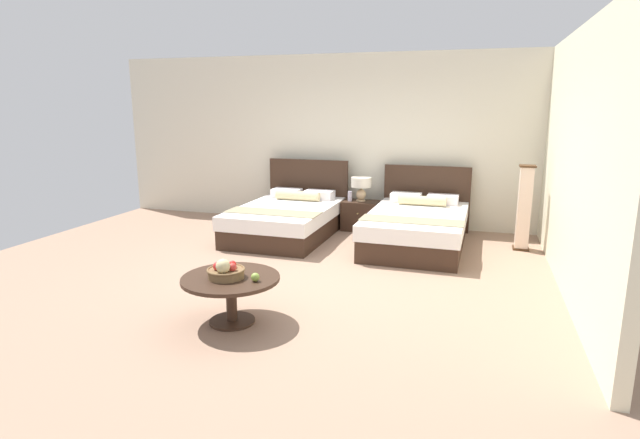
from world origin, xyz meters
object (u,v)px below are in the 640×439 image
object	(u,v)px
table_lamp	(361,185)
bed_near_corner	(417,227)
floor_lamp_corner	(524,208)
nightstand	(361,215)
fruit_bowl	(226,271)
loose_apple	(255,277)
coffee_table	(231,286)
bed_near_window	(288,218)
vase	(350,196)

from	to	relation	value
table_lamp	bed_near_corner	bearing A→B (deg)	-36.15
floor_lamp_corner	table_lamp	bearing A→B (deg)	168.84
nightstand	fruit_bowl	xyz separation A→B (m)	(-0.38, -4.06, 0.29)
loose_apple	bed_near_corner	bearing A→B (deg)	71.97
nightstand	table_lamp	world-z (taller)	table_lamp
coffee_table	loose_apple	world-z (taller)	loose_apple
bed_near_window	table_lamp	distance (m)	1.34
bed_near_corner	vase	xyz separation A→B (m)	(-1.19, 0.68, 0.28)
floor_lamp_corner	loose_apple	bearing A→B (deg)	-125.37
table_lamp	vase	world-z (taller)	table_lamp
vase	fruit_bowl	size ratio (longest dim) A/B	0.45
vase	loose_apple	world-z (taller)	vase
loose_apple	table_lamp	bearing A→B (deg)	88.98
table_lamp	floor_lamp_corner	bearing A→B (deg)	-11.16
coffee_table	fruit_bowl	distance (m)	0.17
bed_near_corner	nightstand	world-z (taller)	bed_near_corner
bed_near_window	nightstand	bearing A→B (deg)	35.08
bed_near_corner	fruit_bowl	bearing A→B (deg)	-112.62
table_lamp	fruit_bowl	xyz separation A→B (m)	(-0.38, -4.08, -0.22)
bed_near_corner	floor_lamp_corner	world-z (taller)	floor_lamp_corner
bed_near_window	fruit_bowl	size ratio (longest dim) A/B	6.11
nightstand	vase	world-z (taller)	vase
vase	bed_near_corner	bearing A→B (deg)	-29.78
bed_near_window	coffee_table	size ratio (longest dim) A/B	2.35
bed_near_corner	table_lamp	bearing A→B (deg)	143.85
fruit_bowl	coffee_table	bearing A→B (deg)	60.05
vase	loose_apple	distance (m)	4.02
bed_near_window	bed_near_corner	world-z (taller)	bed_near_window
table_lamp	coffee_table	size ratio (longest dim) A/B	0.42
table_lamp	coffee_table	xyz separation A→B (m)	(-0.35, -4.03, -0.38)
coffee_table	fruit_bowl	size ratio (longest dim) A/B	2.60
vase	floor_lamp_corner	size ratio (longest dim) A/B	0.13
bed_near_corner	nightstand	bearing A→B (deg)	144.60
bed_near_window	vase	size ratio (longest dim) A/B	13.46
coffee_table	loose_apple	xyz separation A→B (m)	(0.28, -0.05, 0.13)
nightstand	table_lamp	distance (m)	0.51
loose_apple	floor_lamp_corner	xyz separation A→B (m)	(2.55, 3.59, 0.11)
table_lamp	fruit_bowl	size ratio (longest dim) A/B	1.10
bed_near_window	nightstand	size ratio (longest dim) A/B	3.73
nightstand	floor_lamp_corner	xyz separation A→B (m)	(2.48, -0.47, 0.36)
bed_near_window	nightstand	xyz separation A→B (m)	(1.02, 0.72, -0.04)
nightstand	bed_near_corner	bearing A→B (deg)	-35.40
fruit_bowl	table_lamp	bearing A→B (deg)	84.73
nightstand	coffee_table	world-z (taller)	nightstand
table_lamp	loose_apple	world-z (taller)	table_lamp
loose_apple	vase	bearing A→B (deg)	91.46
fruit_bowl	floor_lamp_corner	world-z (taller)	floor_lamp_corner
fruit_bowl	vase	bearing A→B (deg)	87.14
coffee_table	floor_lamp_corner	xyz separation A→B (m)	(2.83, 3.54, 0.24)
vase	floor_lamp_corner	bearing A→B (deg)	-9.18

